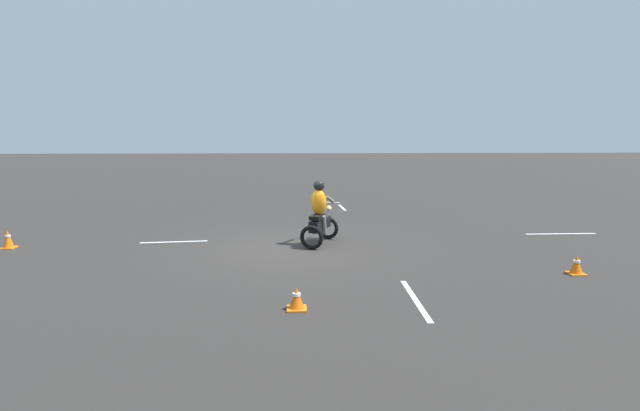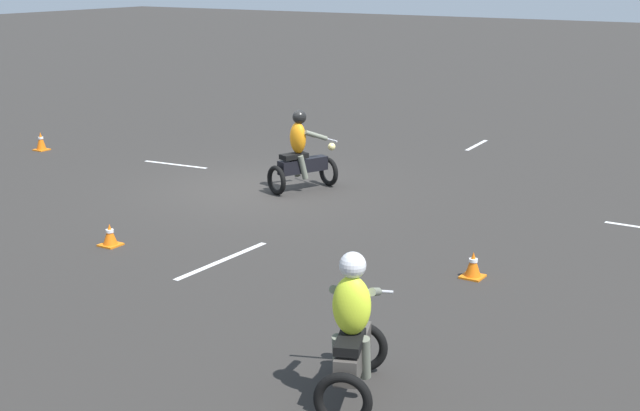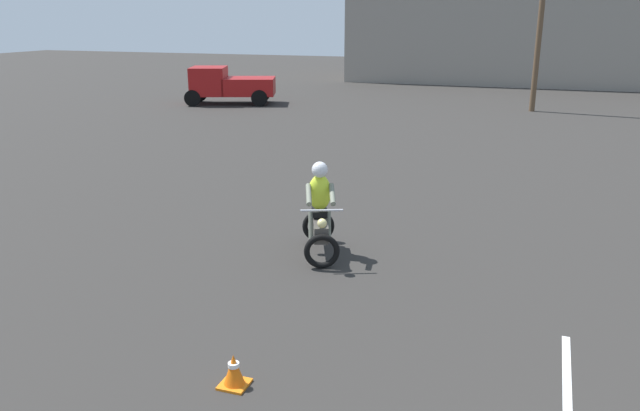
% 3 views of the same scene
% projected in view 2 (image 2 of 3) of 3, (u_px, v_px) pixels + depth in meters
% --- Properties ---
extents(ground_plane, '(120.00, 120.00, 0.00)m').
position_uv_depth(ground_plane, '(259.00, 189.00, 18.29)').
color(ground_plane, '#2D2B28').
extents(motorcycle_rider_foreground, '(1.08, 1.54, 1.66)m').
position_uv_depth(motorcycle_rider_foreground, '(301.00, 156.00, 18.02)').
color(motorcycle_rider_foreground, black).
rests_on(motorcycle_rider_foreground, ground).
extents(motorcycle_rider_background, '(1.09, 1.54, 1.66)m').
position_uv_depth(motorcycle_rider_background, '(353.00, 336.00, 9.27)').
color(motorcycle_rider_background, black).
rests_on(motorcycle_rider_background, ground).
extents(traffic_cone_near_left, '(0.32, 0.32, 0.46)m').
position_uv_depth(traffic_cone_near_left, '(41.00, 141.00, 22.08)').
color(traffic_cone_near_left, orange).
rests_on(traffic_cone_near_left, ground).
extents(traffic_cone_mid_center, '(0.32, 0.32, 0.37)m').
position_uv_depth(traffic_cone_mid_center, '(110.00, 235.00, 14.58)').
color(traffic_cone_mid_center, orange).
rests_on(traffic_cone_mid_center, ground).
extents(traffic_cone_mid_left, '(0.32, 0.32, 0.40)m').
position_uv_depth(traffic_cone_mid_left, '(473.00, 265.00, 13.09)').
color(traffic_cone_mid_left, orange).
rests_on(traffic_cone_mid_left, ground).
extents(lane_stripe_e, '(1.72, 0.27, 0.01)m').
position_uv_depth(lane_stripe_e, '(175.00, 164.00, 20.55)').
color(lane_stripe_e, silver).
rests_on(lane_stripe_e, ground).
extents(lane_stripe_n, '(0.14, 2.16, 0.01)m').
position_uv_depth(lane_stripe_n, '(222.00, 260.00, 13.89)').
color(lane_stripe_n, silver).
rests_on(lane_stripe_n, ground).
extents(lane_stripe_s, '(0.20, 1.51, 0.01)m').
position_uv_depth(lane_stripe_s, '(477.00, 145.00, 22.75)').
color(lane_stripe_s, silver).
rests_on(lane_stripe_s, ground).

